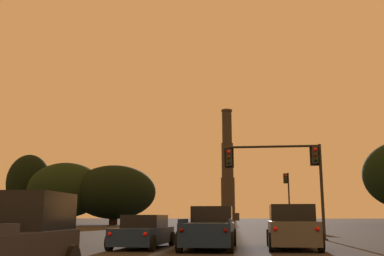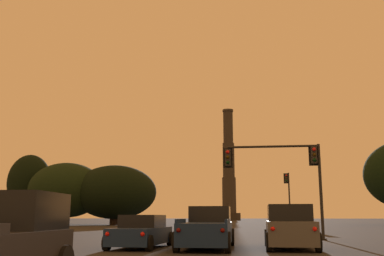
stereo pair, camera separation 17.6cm
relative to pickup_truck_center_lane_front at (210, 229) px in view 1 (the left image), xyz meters
name	(u,v)px [view 1 (the left image)]	position (x,y,z in m)	size (l,w,h in m)	color
pickup_truck_center_lane_front	(210,229)	(0.00, 0.00, 0.00)	(2.19, 5.51, 1.82)	navy
suv_right_lane_front	(292,227)	(3.53, 0.21, 0.09)	(2.22, 4.95, 1.86)	#4C4F54
sedan_left_lane_front	(144,232)	(-2.93, -0.02, -0.14)	(2.20, 4.78, 1.43)	navy
traffic_light_far_right	(288,192)	(6.79, 36.48, 3.53)	(0.78, 0.50, 6.65)	black
traffic_light_overhead_right	(287,166)	(4.15, 7.68, 3.56)	(5.98, 0.50, 5.68)	black
smokestack	(228,176)	(-4.30, 137.94, 14.52)	(7.63, 7.63, 39.12)	#2B2722
treeline_right_mid	(66,190)	(-27.53, 50.97, 4.77)	(12.37, 11.13, 10.03)	black
treeline_left_mid	(28,183)	(-34.83, 52.57, 6.12)	(7.36, 6.62, 11.72)	black
treeline_center_left	(114,192)	(-19.61, 51.71, 4.44)	(13.60, 12.24, 9.59)	black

